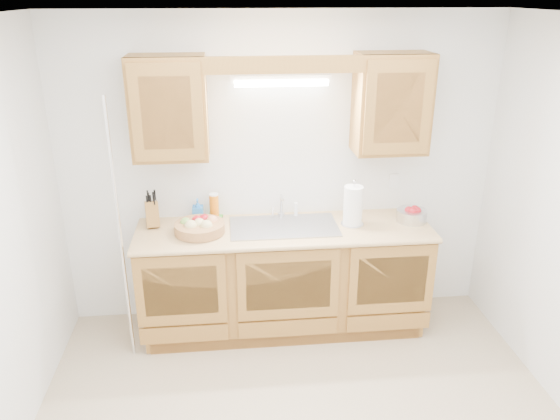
{
  "coord_description": "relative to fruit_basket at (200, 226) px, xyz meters",
  "views": [
    {
      "loc": [
        -0.43,
        -2.68,
        2.62
      ],
      "look_at": [
        -0.07,
        0.85,
        1.19
      ],
      "focal_mm": 35.0,
      "sensor_mm": 36.0,
      "label": 1
    }
  ],
  "objects": [
    {
      "name": "valance",
      "position": [
        0.65,
        0.03,
        1.19
      ],
      "size": [
        2.2,
        0.05,
        0.12
      ],
      "primitive_type": "cube",
      "color": "olive",
      "rests_on": "room"
    },
    {
      "name": "sponge",
      "position": [
        0.11,
        0.28,
        -0.04
      ],
      "size": [
        0.14,
        0.11,
        0.02
      ],
      "rotation": [
        0.0,
        0.0,
        -0.32
      ],
      "color": "#CC333F",
      "rests_on": "countertop"
    },
    {
      "name": "countertop",
      "position": [
        0.65,
        0.02,
        -0.07
      ],
      "size": [
        2.3,
        0.63,
        0.04
      ],
      "primitive_type": "cube",
      "color": "tan",
      "rests_on": "base_cabinets"
    },
    {
      "name": "knife_block",
      "position": [
        -0.37,
        0.17,
        0.05
      ],
      "size": [
        0.13,
        0.18,
        0.29
      ],
      "rotation": [
        0.0,
        0.0,
        0.18
      ],
      "color": "olive",
      "rests_on": "countertop"
    },
    {
      "name": "soap_bottle",
      "position": [
        -0.02,
        0.23,
        0.04
      ],
      "size": [
        0.09,
        0.09,
        0.19
      ],
      "primitive_type": "imported",
      "rotation": [
        0.0,
        0.0,
        -0.03
      ],
      "color": "#2673BE",
      "rests_on": "countertop"
    },
    {
      "name": "fluorescent_fixture",
      "position": [
        0.65,
        0.25,
        1.04
      ],
      "size": [
        0.76,
        0.08,
        0.08
      ],
      "color": "white",
      "rests_on": "room"
    },
    {
      "name": "sink",
      "position": [
        0.65,
        0.04,
        -0.12
      ],
      "size": [
        0.84,
        0.46,
        0.36
      ],
      "color": "#9E9EA3",
      "rests_on": "countertop"
    },
    {
      "name": "room",
      "position": [
        0.65,
        -1.16,
        0.3
      ],
      "size": [
        3.52,
        3.5,
        2.5
      ],
      "color": "tan",
      "rests_on": "ground"
    },
    {
      "name": "wire_shelf_pole",
      "position": [
        -0.55,
        -0.23,
        0.05
      ],
      "size": [
        0.03,
        0.03,
        2.0
      ],
      "primitive_type": "cylinder",
      "color": "silver",
      "rests_on": "ground"
    },
    {
      "name": "fruit_basket",
      "position": [
        0.0,
        0.0,
        0.0
      ],
      "size": [
        0.5,
        0.5,
        0.12
      ],
      "rotation": [
        0.0,
        0.0,
        -0.4
      ],
      "color": "#AF7A46",
      "rests_on": "countertop"
    },
    {
      "name": "paper_towel",
      "position": [
        1.19,
        0.03,
        0.11
      ],
      "size": [
        0.18,
        0.18,
        0.38
      ],
      "rotation": [
        0.0,
        0.0,
        0.2
      ],
      "color": "silver",
      "rests_on": "countertop"
    },
    {
      "name": "orange_canister",
      "position": [
        0.11,
        0.24,
        0.06
      ],
      "size": [
        0.09,
        0.09,
        0.22
      ],
      "rotation": [
        0.0,
        0.0,
        0.32
      ],
      "color": "orange",
      "rests_on": "countertop"
    },
    {
      "name": "apple_bowl",
      "position": [
        1.68,
        0.06,
        0.0
      ],
      "size": [
        0.28,
        0.28,
        0.13
      ],
      "rotation": [
        0.0,
        0.0,
        0.19
      ],
      "color": "silver",
      "rests_on": "countertop"
    },
    {
      "name": "outlet_plate",
      "position": [
        1.6,
        0.33,
        0.2
      ],
      "size": [
        0.08,
        0.01,
        0.12
      ],
      "primitive_type": "cube",
      "color": "white",
      "rests_on": "room"
    },
    {
      "name": "upper_cabinet_right",
      "position": [
        1.48,
        0.17,
        0.87
      ],
      "size": [
        0.55,
        0.33,
        0.75
      ],
      "primitive_type": "cube",
      "color": "olive",
      "rests_on": "room"
    },
    {
      "name": "base_cabinets",
      "position": [
        0.65,
        0.04,
        -0.51
      ],
      "size": [
        2.2,
        0.6,
        0.86
      ],
      "primitive_type": "cube",
      "color": "olive",
      "rests_on": "ground"
    },
    {
      "name": "upper_cabinet_left",
      "position": [
        -0.18,
        0.17,
        0.87
      ],
      "size": [
        0.55,
        0.33,
        0.75
      ],
      "primitive_type": "cube",
      "color": "olive",
      "rests_on": "room"
    }
  ]
}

